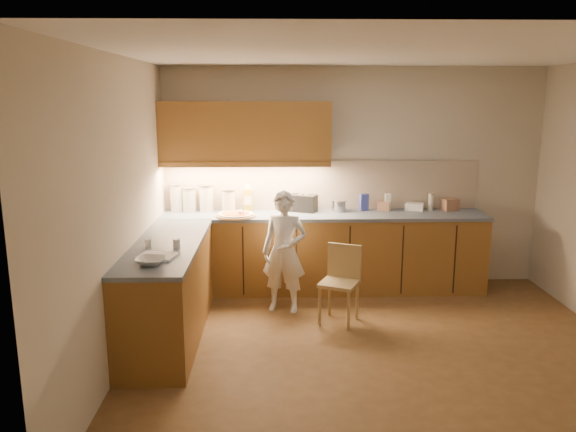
# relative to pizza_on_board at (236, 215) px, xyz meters

# --- Properties ---
(room) EXTENTS (4.54, 4.50, 2.62)m
(room) POSITION_rel_pizza_on_board_xyz_m (1.38, -1.56, 0.74)
(room) COLOR brown
(room) RESTS_ON ground
(l_counter) EXTENTS (3.77, 2.62, 0.92)m
(l_counter) POSITION_rel_pizza_on_board_xyz_m (0.46, -0.31, -0.48)
(l_counter) COLOR brown
(l_counter) RESTS_ON ground
(backsplash) EXTENTS (3.75, 0.02, 0.58)m
(backsplash) POSITION_rel_pizza_on_board_xyz_m (1.01, 0.43, 0.27)
(backsplash) COLOR #BAA890
(backsplash) RESTS_ON l_counter
(upper_cabinets) EXTENTS (1.95, 0.36, 0.73)m
(upper_cabinets) POSITION_rel_pizza_on_board_xyz_m (0.11, 0.27, 0.91)
(upper_cabinets) COLOR brown
(upper_cabinets) RESTS_ON ground
(pizza_on_board) EXTENTS (0.45, 0.45, 0.18)m
(pizza_on_board) POSITION_rel_pizza_on_board_xyz_m (0.00, 0.00, 0.00)
(pizza_on_board) COLOR #A07850
(pizza_on_board) RESTS_ON l_counter
(child) EXTENTS (0.54, 0.42, 1.30)m
(child) POSITION_rel_pizza_on_board_xyz_m (0.54, -0.52, -0.29)
(child) COLOR white
(child) RESTS_ON ground
(wooden_chair) EXTENTS (0.47, 0.47, 0.78)m
(wooden_chair) POSITION_rel_pizza_on_board_xyz_m (1.11, -0.81, -0.49)
(wooden_chair) COLOR tan
(wooden_chair) RESTS_ON ground
(mixing_bowl) EXTENTS (0.26, 0.26, 0.06)m
(mixing_bowl) POSITION_rel_pizza_on_board_xyz_m (-0.57, -1.84, 0.01)
(mixing_bowl) COLOR white
(mixing_bowl) RESTS_ON l_counter
(canister_a) EXTENTS (0.16, 0.16, 0.33)m
(canister_a) POSITION_rel_pizza_on_board_xyz_m (-0.72, 0.33, 0.14)
(canister_a) COLOR beige
(canister_a) RESTS_ON l_counter
(canister_b) EXTENTS (0.17, 0.17, 0.29)m
(canister_b) POSITION_rel_pizza_on_board_xyz_m (-0.56, 0.30, 0.13)
(canister_b) COLOR beige
(canister_b) RESTS_ON l_counter
(canister_c) EXTENTS (0.17, 0.17, 0.32)m
(canister_c) POSITION_rel_pizza_on_board_xyz_m (-0.36, 0.30, 0.14)
(canister_c) COLOR white
(canister_c) RESTS_ON l_counter
(canister_d) EXTENTS (0.17, 0.17, 0.27)m
(canister_d) POSITION_rel_pizza_on_board_xyz_m (-0.10, 0.28, 0.12)
(canister_d) COLOR beige
(canister_d) RESTS_ON l_counter
(oil_jug) EXTENTS (0.12, 0.09, 0.31)m
(oil_jug) POSITION_rel_pizza_on_board_xyz_m (0.12, 0.32, 0.12)
(oil_jug) COLOR gold
(oil_jug) RESTS_ON l_counter
(toaster) EXTENTS (0.35, 0.29, 0.20)m
(toaster) POSITION_rel_pizza_on_board_xyz_m (0.78, 0.27, 0.08)
(toaster) COLOR black
(toaster) RESTS_ON l_counter
(steel_pot) EXTENTS (0.18, 0.18, 0.14)m
(steel_pot) POSITION_rel_pizza_on_board_xyz_m (1.20, 0.26, 0.05)
(steel_pot) COLOR #B6B6BB
(steel_pot) RESTS_ON l_counter
(blue_box) EXTENTS (0.11, 0.09, 0.20)m
(blue_box) POSITION_rel_pizza_on_board_xyz_m (1.50, 0.32, 0.08)
(blue_box) COLOR #3644A2
(blue_box) RESTS_ON l_counter
(card_box_a) EXTENTS (0.17, 0.14, 0.10)m
(card_box_a) POSITION_rel_pizza_on_board_xyz_m (1.74, 0.32, 0.03)
(card_box_a) COLOR #AA795B
(card_box_a) RESTS_ON l_counter
(white_bottle) EXTENTS (0.07, 0.07, 0.20)m
(white_bottle) POSITION_rel_pizza_on_board_xyz_m (1.79, 0.33, 0.08)
(white_bottle) COLOR silver
(white_bottle) RESTS_ON l_counter
(flat_pack) EXTENTS (0.25, 0.21, 0.08)m
(flat_pack) POSITION_rel_pizza_on_board_xyz_m (2.11, 0.32, 0.02)
(flat_pack) COLOR white
(flat_pack) RESTS_ON l_counter
(tall_jar) EXTENTS (0.07, 0.07, 0.21)m
(tall_jar) POSITION_rel_pizza_on_board_xyz_m (2.30, 0.31, 0.09)
(tall_jar) COLOR white
(tall_jar) RESTS_ON l_counter
(card_box_b) EXTENTS (0.22, 0.19, 0.14)m
(card_box_b) POSITION_rel_pizza_on_board_xyz_m (2.53, 0.30, 0.05)
(card_box_b) COLOR tan
(card_box_b) RESTS_ON l_counter
(dough_cloth) EXTENTS (0.34, 0.29, 0.02)m
(dough_cloth) POSITION_rel_pizza_on_board_xyz_m (-0.56, -1.63, -0.01)
(dough_cloth) COLOR white
(dough_cloth) RESTS_ON l_counter
(spice_jar_a) EXTENTS (0.07, 0.07, 0.08)m
(spice_jar_a) POSITION_rel_pizza_on_board_xyz_m (-0.70, -1.32, 0.02)
(spice_jar_a) COLOR silver
(spice_jar_a) RESTS_ON l_counter
(spice_jar_b) EXTENTS (0.07, 0.07, 0.09)m
(spice_jar_b) POSITION_rel_pizza_on_board_xyz_m (-0.44, -1.34, 0.02)
(spice_jar_b) COLOR white
(spice_jar_b) RESTS_ON l_counter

